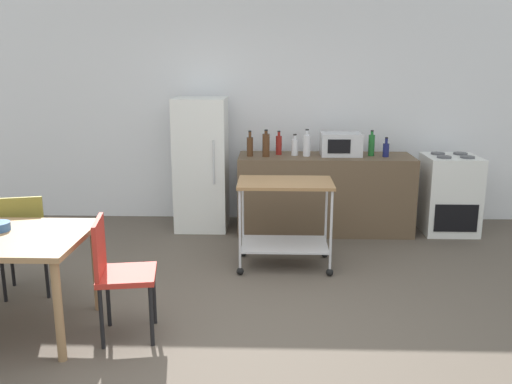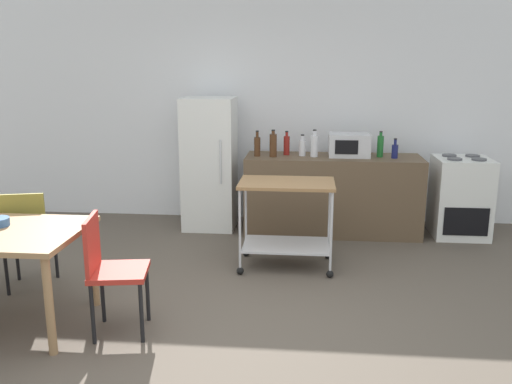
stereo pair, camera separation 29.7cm
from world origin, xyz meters
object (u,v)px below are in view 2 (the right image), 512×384
object	(u,v)px
chair_red	(110,266)
stove_oven	(460,197)
bottle_sparkling_water	(395,151)
microwave	(349,145)
bottle_vinegar	(287,145)
bottle_sesame_oil	(302,147)
bottle_hot_sauce	(273,145)
refrigerator	(210,164)
kitchen_cart	(286,210)
chair_olive	(27,233)
bottle_wine	(380,146)
bottle_soda	(257,146)
bottle_olive_oil	(314,145)

from	to	relation	value
chair_red	stove_oven	bearing A→B (deg)	-59.33
bottle_sparkling_water	microwave	bearing A→B (deg)	170.88
bottle_vinegar	bottle_sesame_oil	bearing A→B (deg)	-17.45
chair_red	bottle_sparkling_water	distance (m)	3.53
chair_red	bottle_hot_sauce	bearing A→B (deg)	-31.07
bottle_hot_sauce	bottle_sesame_oil	bearing A→B (deg)	15.75
refrigerator	kitchen_cart	xyz separation A→B (m)	(0.96, -1.26, -0.20)
bottle_hot_sauce	bottle_sesame_oil	world-z (taller)	bottle_hot_sauce
stove_oven	bottle_vinegar	distance (m)	2.07
chair_olive	bottle_sparkling_water	world-z (taller)	bottle_sparkling_water
refrigerator	bottle_sesame_oil	size ratio (longest dim) A/B	6.31
bottle_wine	stove_oven	bearing A→B (deg)	-0.06
kitchen_cart	bottle_sparkling_water	world-z (taller)	bottle_sparkling_water
kitchen_cart	bottle_vinegar	world-z (taller)	bottle_vinegar
kitchen_cart	bottle_wine	bearing A→B (deg)	49.56
bottle_hot_sauce	stove_oven	bearing A→B (deg)	2.63
refrigerator	microwave	world-z (taller)	refrigerator
refrigerator	bottle_soda	size ratio (longest dim) A/B	5.30
bottle_soda	bottle_wine	world-z (taller)	same
bottle_soda	bottle_sparkling_water	bearing A→B (deg)	0.25
kitchen_cart	bottle_sparkling_water	distance (m)	1.66
bottle_sesame_oil	bottle_olive_oil	world-z (taller)	bottle_olive_oil
kitchen_cart	microwave	world-z (taller)	microwave
stove_oven	bottle_wine	distance (m)	1.09
bottle_soda	bottle_sparkling_water	size ratio (longest dim) A/B	1.31
stove_oven	bottle_hot_sauce	xyz separation A→B (m)	(-2.14, -0.10, 0.58)
kitchen_cart	bottle_hot_sauce	world-z (taller)	bottle_hot_sauce
chair_red	bottle_sparkling_water	world-z (taller)	bottle_sparkling_water
bottle_sesame_oil	chair_olive	bearing A→B (deg)	-140.44
stove_oven	bottle_olive_oil	world-z (taller)	bottle_olive_oil
kitchen_cart	microwave	size ratio (longest dim) A/B	1.98
chair_red	refrigerator	xyz separation A→B (m)	(0.26, 2.71, 0.26)
kitchen_cart	bottle_wine	size ratio (longest dim) A/B	3.10
refrigerator	kitchen_cart	distance (m)	1.60
stove_oven	bottle_sparkling_water	distance (m)	0.94
chair_red	refrigerator	distance (m)	2.74
bottle_sesame_oil	bottle_sparkling_water	world-z (taller)	bottle_sesame_oil
bottle_wine	bottle_soda	bearing A→B (deg)	-176.94
stove_oven	bottle_olive_oil	xyz separation A→B (m)	(-1.67, -0.05, 0.58)
chair_red	refrigerator	world-z (taller)	refrigerator
bottle_sesame_oil	bottle_sparkling_water	size ratio (longest dim) A/B	1.10
chair_red	kitchen_cart	distance (m)	1.89
bottle_vinegar	microwave	distance (m)	0.71
bottle_sparkling_water	chair_olive	bearing A→B (deg)	-150.98
refrigerator	bottle_sparkling_water	bearing A→B (deg)	-3.98
bottle_vinegar	bottle_sesame_oil	xyz separation A→B (m)	(0.18, -0.06, -0.02)
refrigerator	bottle_wine	distance (m)	1.99
chair_red	microwave	distance (m)	3.28
stove_oven	bottle_vinegar	xyz separation A→B (m)	(-1.99, 0.05, 0.56)
chair_red	bottle_hot_sauce	size ratio (longest dim) A/B	2.89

